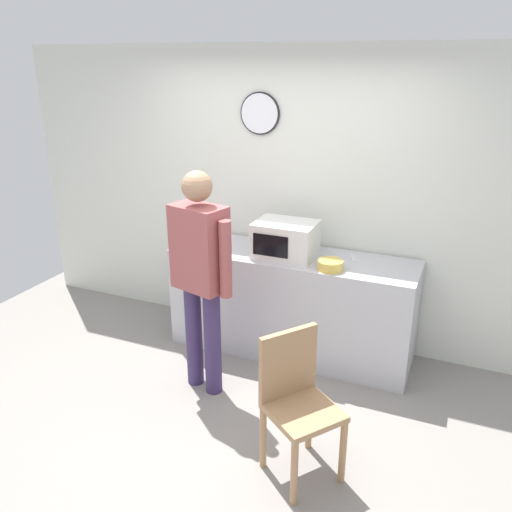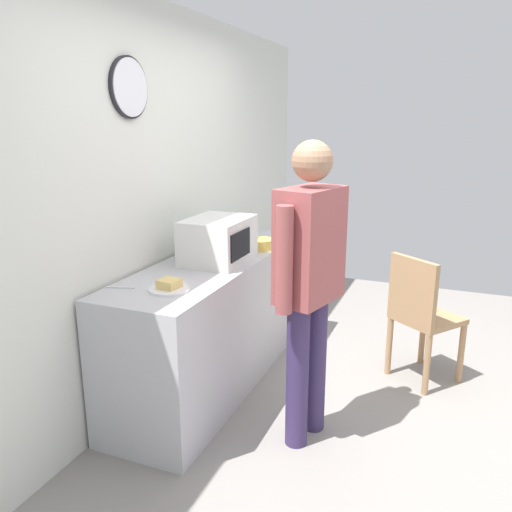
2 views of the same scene
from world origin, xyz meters
TOP-DOWN VIEW (x-y plane):
  - ground_plane at (0.00, 0.00)m, footprint 6.00×6.00m
  - back_wall at (-0.00, 1.60)m, footprint 5.40×0.13m
  - kitchen_counter at (0.19, 1.22)m, footprint 2.10×0.62m
  - microwave at (0.14, 1.17)m, footprint 0.50×0.39m
  - sandwich_plate at (-0.52, 1.15)m, footprint 0.23×0.23m
  - salad_bowl at (0.57, 1.03)m, footprint 0.20×0.20m
  - fork_utensil at (0.68, 1.33)m, footprint 0.08×0.17m
  - spoon_utensil at (-0.59, 1.44)m, footprint 0.07×0.17m
  - person_standing at (-0.25, 0.41)m, footprint 0.57×0.34m
  - wooden_chair at (0.70, -0.15)m, footprint 0.56×0.56m

SIDE VIEW (x-z plane):
  - ground_plane at x=0.00m, z-range 0.00..0.00m
  - kitchen_counter at x=0.19m, z-range 0.00..0.91m
  - wooden_chair at x=0.70m, z-range 0.05..0.99m
  - fork_utensil at x=0.68m, z-range 0.91..0.92m
  - spoon_utensil at x=-0.59m, z-range 0.91..0.92m
  - sandwich_plate at x=-0.52m, z-range 0.90..0.97m
  - salad_bowl at x=0.57m, z-range 0.91..0.99m
  - person_standing at x=-0.25m, z-range 0.15..1.90m
  - microwave at x=0.14m, z-range 0.91..1.21m
  - back_wall at x=0.00m, z-range 0.00..2.60m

